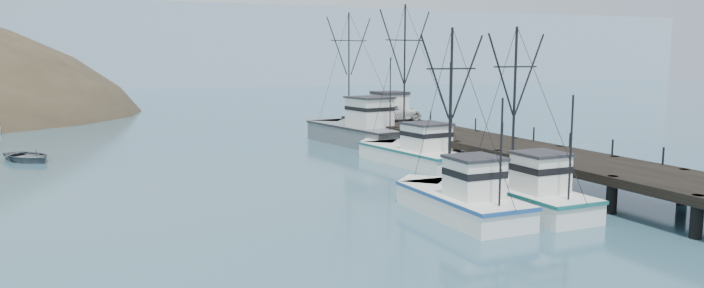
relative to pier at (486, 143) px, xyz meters
name	(u,v)px	position (x,y,z in m)	size (l,w,h in m)	color
ground	(432,243)	(-14.00, -16.00, -1.69)	(400.00, 400.00, 0.00)	#325A6F
pier	(486,143)	(0.00, 0.00, 0.00)	(6.00, 44.00, 2.00)	black
distant_ridge	(173,85)	(-4.00, 154.00, -1.69)	(360.00, 40.00, 26.00)	#9EB2C6
trawler_near	(522,194)	(-6.36, -12.42, -0.87)	(3.41, 9.76, 10.13)	white
trawler_mid	(458,200)	(-10.22, -12.17, -0.87)	(3.41, 9.87, 10.02)	white
trawler_far	(412,153)	(-4.62, 3.20, -0.87)	(5.45, 12.54, 12.57)	white
work_vessel	(357,131)	(-4.22, 14.95, -0.46)	(6.51, 15.24, 12.74)	slate
pier_shed	(390,105)	(0.18, 16.93, 1.73)	(3.00, 3.20, 2.80)	silver
pickup_truck	(395,113)	(0.06, 15.55, 1.11)	(2.64, 5.74, 1.59)	silver
motorboat	(28,161)	(-32.33, 15.90, -1.69)	(3.72, 5.21, 1.08)	#565A5F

